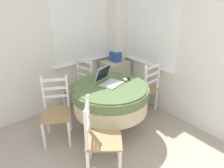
% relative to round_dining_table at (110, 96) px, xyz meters
% --- Properties ---
extents(corner_room_shell, '(4.30, 4.63, 2.55)m').
position_rel_round_dining_table_xyz_m(corner_room_shell, '(0.19, 0.08, 0.70)').
color(corner_room_shell, white).
rests_on(corner_room_shell, ground_plane).
extents(round_dining_table, '(1.11, 1.11, 0.74)m').
position_rel_round_dining_table_xyz_m(round_dining_table, '(0.00, 0.00, 0.00)').
color(round_dining_table, '#4C3D2D').
rests_on(round_dining_table, ground_plane).
extents(laptop, '(0.37, 0.39, 0.24)m').
position_rel_round_dining_table_xyz_m(laptop, '(0.03, 0.08, 0.22)').
color(laptop, silver).
rests_on(laptop, round_dining_table).
extents(computer_mouse, '(0.06, 0.09, 0.05)m').
position_rel_round_dining_table_xyz_m(computer_mouse, '(0.27, -0.01, 0.19)').
color(computer_mouse, silver).
rests_on(computer_mouse, round_dining_table).
extents(cell_phone, '(0.10, 0.12, 0.01)m').
position_rel_round_dining_table_xyz_m(cell_phone, '(0.34, -0.00, 0.17)').
color(cell_phone, '#2D2D33').
rests_on(cell_phone, round_dining_table).
extents(dining_chair_near_back_window, '(0.50, 0.47, 0.92)m').
position_rel_round_dining_table_xyz_m(dining_chair_near_back_window, '(-0.04, 0.79, -0.14)').
color(dining_chair_near_back_window, '#A87F51').
rests_on(dining_chair_near_back_window, ground_plane).
extents(dining_chair_near_right_window, '(0.41, 0.43, 0.92)m').
position_rel_round_dining_table_xyz_m(dining_chair_near_right_window, '(0.78, 0.05, -0.14)').
color(dining_chair_near_right_window, '#A87F51').
rests_on(dining_chair_near_right_window, ground_plane).
extents(dining_chair_camera_near, '(0.56, 0.56, 0.92)m').
position_rel_round_dining_table_xyz_m(dining_chair_camera_near, '(-0.58, -0.54, -0.14)').
color(dining_chair_camera_near, '#A87F51').
rests_on(dining_chair_camera_near, ground_plane).
extents(dining_chair_left_flank, '(0.54, 0.55, 0.92)m').
position_rel_round_dining_table_xyz_m(dining_chair_left_flank, '(-0.71, 0.32, -0.14)').
color(dining_chair_left_flank, '#A87F51').
rests_on(dining_chair_left_flank, ground_plane).
extents(corner_cabinet, '(0.49, 0.44, 0.71)m').
position_rel_round_dining_table_xyz_m(corner_cabinet, '(0.79, 0.85, -0.22)').
color(corner_cabinet, beige).
rests_on(corner_cabinet, ground_plane).
extents(storage_box, '(0.15, 0.19, 0.17)m').
position_rel_round_dining_table_xyz_m(storage_box, '(0.80, 0.85, 0.22)').
color(storage_box, '#2D4C93').
rests_on(storage_box, corner_cabinet).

